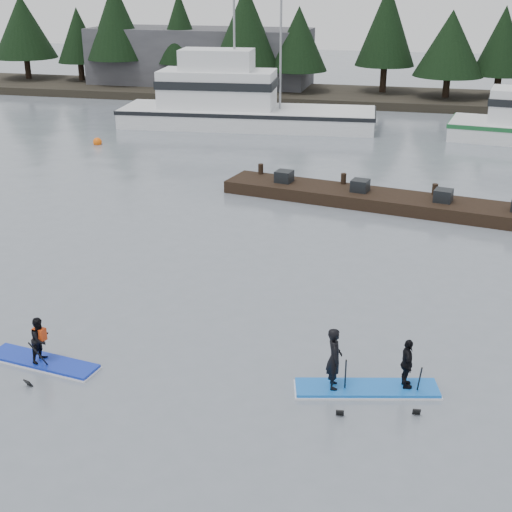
% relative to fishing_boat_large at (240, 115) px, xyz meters
% --- Properties ---
extents(ground, '(160.00, 160.00, 0.00)m').
position_rel_fishing_boat_large_xyz_m(ground, '(7.03, -30.39, -0.69)').
color(ground, slate).
rests_on(ground, ground).
extents(far_shore, '(70.00, 8.00, 0.60)m').
position_rel_fishing_boat_large_xyz_m(far_shore, '(7.03, 11.61, -0.39)').
color(far_shore, '#2D281E').
rests_on(far_shore, ground).
extents(treeline, '(60.00, 4.00, 8.00)m').
position_rel_fishing_boat_large_xyz_m(treeline, '(7.03, 11.61, -0.69)').
color(treeline, black).
rests_on(treeline, ground).
extents(waterfront_building, '(18.00, 6.00, 5.00)m').
position_rel_fishing_boat_large_xyz_m(waterfront_building, '(-6.97, 13.61, 1.81)').
color(waterfront_building, '#4C4C51').
rests_on(waterfront_building, ground).
extents(fishing_boat_large, '(16.37, 5.80, 9.24)m').
position_rel_fishing_boat_large_xyz_m(fishing_boat_large, '(0.00, 0.00, 0.00)').
color(fishing_boat_large, white).
rests_on(fishing_boat_large, ground).
extents(floating_dock, '(16.05, 5.10, 0.53)m').
position_rel_fishing_boat_large_xyz_m(floating_dock, '(11.19, -15.07, -0.42)').
color(floating_dock, black).
rests_on(floating_dock, ground).
extents(buoy_a, '(0.51, 0.51, 0.51)m').
position_rel_fishing_boat_large_xyz_m(buoy_a, '(-6.60, -7.01, -0.69)').
color(buoy_a, '#FF620C').
rests_on(buoy_a, ground).
extents(paddleboard_solo, '(3.04, 1.26, 1.79)m').
position_rel_fishing_boat_large_xyz_m(paddleboard_solo, '(2.90, -30.14, -0.26)').
color(paddleboard_solo, '#122CB1').
rests_on(paddleboard_solo, ground).
extents(paddleboard_duo, '(3.45, 1.58, 2.11)m').
position_rel_fishing_boat_large_xyz_m(paddleboard_duo, '(10.97, -29.46, -0.14)').
color(paddleboard_duo, blue).
rests_on(paddleboard_duo, ground).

